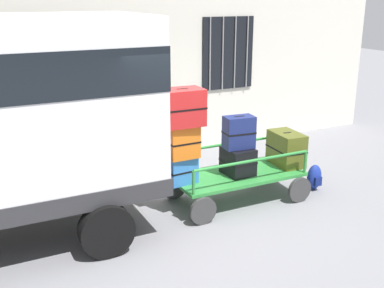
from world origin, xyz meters
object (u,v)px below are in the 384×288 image
(suitcase_midleft_middle, at_px, (239,132))
(suitcase_left_middle, at_px, (181,141))
(suitcase_left_top, at_px, (183,107))
(suitcase_midleft_bottom, at_px, (238,161))
(backpack, at_px, (314,177))
(suitcase_left_bottom, at_px, (182,170))
(suitcase_center_bottom, at_px, (286,149))
(luggage_cart, at_px, (237,179))

(suitcase_midleft_middle, bearing_deg, suitcase_left_middle, 176.58)
(suitcase_left_top, relative_size, suitcase_midleft_bottom, 1.22)
(backpack, bearing_deg, suitcase_left_bottom, 174.40)
(suitcase_left_bottom, height_order, suitcase_left_middle, suitcase_left_middle)
(suitcase_left_top, bearing_deg, suitcase_midleft_middle, -0.49)
(backpack, bearing_deg, suitcase_center_bottom, 156.07)
(suitcase_midleft_middle, bearing_deg, suitcase_midleft_bottom, 90.00)
(luggage_cart, xyz_separation_m, suitcase_left_bottom, (-0.95, 0.03, 0.30))
(luggage_cart, height_order, suitcase_left_top, suitcase_left_top)
(suitcase_left_bottom, bearing_deg, luggage_cart, -1.88)
(suitcase_left_bottom, height_order, suitcase_left_top, suitcase_left_top)
(luggage_cart, xyz_separation_m, suitcase_midleft_middle, (0.00, -0.02, 0.78))
(luggage_cart, height_order, suitcase_left_middle, suitcase_left_middle)
(suitcase_midleft_bottom, distance_m, suitcase_center_bottom, 0.96)
(suitcase_left_top, distance_m, suitcase_midleft_bottom, 1.36)
(suitcase_midleft_bottom, bearing_deg, suitcase_left_top, 179.58)
(suitcase_left_middle, height_order, suitcase_left_top, suitcase_left_top)
(suitcase_midleft_bottom, bearing_deg, suitcase_left_middle, 176.65)
(suitcase_center_bottom, bearing_deg, suitcase_midleft_middle, -178.22)
(suitcase_left_bottom, bearing_deg, backpack, -5.60)
(suitcase_midleft_bottom, xyz_separation_m, suitcase_midleft_middle, (0.00, -0.00, 0.47))
(suitcase_midleft_middle, xyz_separation_m, backpack, (1.42, -0.18, -0.93))
(suitcase_left_top, relative_size, backpack, 1.37)
(suitcase_center_bottom, xyz_separation_m, backpack, (0.47, -0.21, -0.52))
(suitcase_midleft_middle, bearing_deg, suitcase_center_bottom, 1.78)
(suitcase_midleft_bottom, xyz_separation_m, suitcase_center_bottom, (0.95, 0.03, 0.06))
(suitcase_midleft_bottom, bearing_deg, suitcase_midleft_middle, -90.00)
(suitcase_left_top, bearing_deg, backpack, -4.49)
(luggage_cart, distance_m, suitcase_left_top, 1.59)
(suitcase_left_top, xyz_separation_m, suitcase_midleft_middle, (0.95, -0.01, -0.49))
(suitcase_left_top, relative_size, suitcase_midleft_middle, 1.18)
(suitcase_left_bottom, distance_m, backpack, 2.43)
(suitcase_left_middle, bearing_deg, suitcase_center_bottom, -0.82)
(luggage_cart, height_order, suitcase_midleft_middle, suitcase_midleft_middle)
(suitcase_left_bottom, xyz_separation_m, suitcase_left_middle, (0.00, 0.00, 0.46))
(suitcase_midleft_bottom, bearing_deg, luggage_cart, 90.00)
(suitcase_left_middle, height_order, suitcase_center_bottom, suitcase_left_middle)
(suitcase_center_bottom, bearing_deg, suitcase_midleft_bottom, -178.29)
(suitcase_left_bottom, bearing_deg, suitcase_midleft_middle, -3.26)
(luggage_cart, height_order, suitcase_left_bottom, suitcase_left_bottom)
(suitcase_left_bottom, distance_m, suitcase_center_bottom, 1.91)
(suitcase_midleft_bottom, height_order, suitcase_center_bottom, suitcase_center_bottom)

